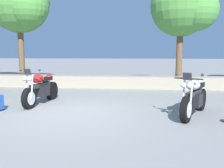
{
  "coord_description": "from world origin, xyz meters",
  "views": [
    {
      "loc": [
        1.76,
        -6.08,
        1.63
      ],
      "look_at": [
        0.99,
        1.2,
        0.65
      ],
      "focal_mm": 37.64,
      "sensor_mm": 36.0,
      "label": 1
    }
  ],
  "objects_px": {
    "motorcycle_silver_centre": "(194,97)",
    "leafy_tree_mid_right": "(184,7)",
    "leafy_tree_mid_left": "(21,3)",
    "motorcycle_red_near_left": "(41,89)"
  },
  "relations": [
    {
      "from": "leafy_tree_mid_left",
      "to": "leafy_tree_mid_right",
      "type": "height_order",
      "value": "leafy_tree_mid_left"
    },
    {
      "from": "motorcycle_silver_centre",
      "to": "leafy_tree_mid_left",
      "type": "relative_size",
      "value": 0.39
    },
    {
      "from": "motorcycle_silver_centre",
      "to": "leafy_tree_mid_right",
      "type": "relative_size",
      "value": 0.42
    },
    {
      "from": "motorcycle_red_near_left",
      "to": "motorcycle_silver_centre",
      "type": "distance_m",
      "value": 4.62
    },
    {
      "from": "motorcycle_red_near_left",
      "to": "leafy_tree_mid_left",
      "type": "xyz_separation_m",
      "value": [
        -2.51,
        3.95,
        3.48
      ]
    },
    {
      "from": "motorcycle_silver_centre",
      "to": "leafy_tree_mid_left",
      "type": "height_order",
      "value": "leafy_tree_mid_left"
    },
    {
      "from": "motorcycle_red_near_left",
      "to": "leafy_tree_mid_right",
      "type": "relative_size",
      "value": 0.46
    },
    {
      "from": "leafy_tree_mid_left",
      "to": "leafy_tree_mid_right",
      "type": "xyz_separation_m",
      "value": [
        7.6,
        -0.08,
        -0.33
      ]
    },
    {
      "from": "motorcycle_silver_centre",
      "to": "leafy_tree_mid_left",
      "type": "bearing_deg",
      "value": 144.95
    },
    {
      "from": "leafy_tree_mid_right",
      "to": "motorcycle_red_near_left",
      "type": "bearing_deg",
      "value": -142.78
    }
  ]
}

